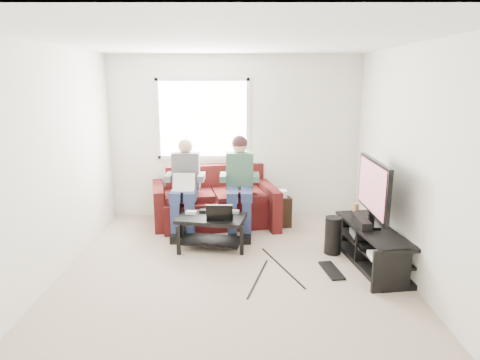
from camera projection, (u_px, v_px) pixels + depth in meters
The scene contains 26 objects.
floor at pixel (232, 274), 4.98m from camera, with size 4.50×4.50×0.00m, color #B8A48F.
ceiling at pixel (231, 41), 4.38m from camera, with size 4.50×4.50×0.00m, color white.
wall_back at pixel (234, 138), 6.87m from camera, with size 4.50×4.50×0.00m, color white.
wall_front at pixel (223, 241), 2.49m from camera, with size 4.50×4.50×0.00m, color white.
wall_left at pixel (49, 165), 4.68m from camera, with size 4.50×4.50×0.00m, color white.
wall_right at pixel (414, 165), 4.68m from camera, with size 4.50×4.50×0.00m, color white.
window at pixel (203, 119), 6.78m from camera, with size 1.48×0.04×1.28m.
sofa at pixel (214, 203), 6.68m from camera, with size 2.06×1.20×0.88m.
person_left at pixel (185, 182), 6.25m from camera, with size 0.40×0.70×1.37m.
person_right at pixel (240, 178), 6.25m from camera, with size 0.40×0.71×1.41m.
laptop_silver at pixel (183, 186), 6.07m from camera, with size 0.32×0.22×0.24m, color silver, non-canonical shape.
coffee_table at pixel (211, 225), 5.70m from camera, with size 0.96×0.70×0.44m.
laptop_black at pixel (220, 210), 5.57m from camera, with size 0.34×0.24×0.24m, color black, non-canonical shape.
controller_a at pixel (191, 212), 5.79m from camera, with size 0.14×0.09×0.04m, color silver.
controller_b at pixel (205, 211), 5.85m from camera, with size 0.14×0.09×0.04m, color black.
controller_c at pixel (234, 212), 5.82m from camera, with size 0.14×0.09×0.04m, color gray.
tv_stand at pixel (372, 248), 5.20m from camera, with size 0.62×1.48×0.47m.
tv at pixel (373, 189), 5.13m from camera, with size 0.12×1.10×0.81m.
soundbar at pixel (361, 221), 5.23m from camera, with size 0.12×0.50×0.10m, color black.
drink_cup at pixel (356, 208), 5.74m from camera, with size 0.08×0.08×0.12m, color #B2864C.
console_white at pixel (383, 256), 4.79m from camera, with size 0.30×0.22×0.06m, color silver.
console_grey at pixel (365, 233), 5.47m from camera, with size 0.34×0.26×0.08m, color gray.
console_black at pixel (374, 244), 5.13m from camera, with size 0.38×0.30×0.07m, color black.
subwoofer at pixel (333, 235), 5.53m from camera, with size 0.22×0.22×0.49m, color black.
keyboard_floor at pixel (332, 270), 5.05m from camera, with size 0.16×0.49×0.03m, color black.
end_table at pixel (279, 210), 6.59m from camera, with size 0.31×0.31×0.56m.
Camera 1 is at (0.10, -4.59, 2.22)m, focal length 32.00 mm.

